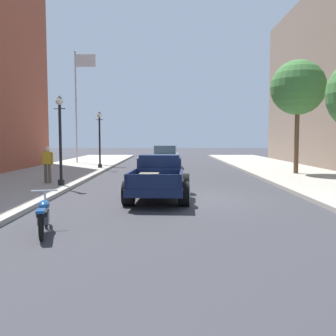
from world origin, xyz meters
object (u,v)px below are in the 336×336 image
Objects in this scene: motorcycle_parked at (46,214)px; pedestrian_sidewalk_left at (49,162)px; flagpole at (81,94)px; street_tree_second at (300,88)px; hotrod_truck_navy at (162,177)px; car_background_silver at (168,158)px; street_lamp_far at (102,135)px; street_lamp_near at (62,133)px.

pedestrian_sidewalk_left is at bearing 107.02° from motorcycle_parked.
flagpole reaches higher than street_tree_second.
pedestrian_sidewalk_left is at bearing 147.08° from hotrod_truck_navy.
street_tree_second is (7.59, -5.73, 4.27)m from car_background_silver.
flagpole is at bearing 97.53° from pedestrian_sidewalk_left.
pedestrian_sidewalk_left is 0.43× the size of street_lamp_far.
pedestrian_sidewalk_left is at bearing -94.81° from street_lamp_far.
car_background_silver is at bearing 19.07° from street_lamp_far.
street_tree_second is (12.88, 4.80, 3.95)m from pedestrian_sidewalk_left.
street_tree_second is at bearing -37.05° from car_background_silver.
car_background_silver is at bearing 68.43° from street_lamp_near.
hotrod_truck_navy is at bearing -70.33° from street_lamp_far.
street_lamp_far reaches higher than car_background_silver.
street_lamp_near is 9.72m from street_lamp_far.
street_lamp_far is at bearing 90.39° from street_lamp_near.
car_background_silver is 0.68× the size of street_tree_second.
motorcycle_parked is (-2.56, -5.13, -0.31)m from hotrod_truck_navy.
hotrod_truck_navy is at bearing -30.78° from street_lamp_near.
street_lamp_far reaches higher than hotrod_truck_navy.
flagpole reaches higher than hotrod_truck_navy.
pedestrian_sidewalk_left is at bearing -82.47° from flagpole.
flagpole is at bearing 151.78° from car_background_silver.
street_lamp_near is 13.54m from street_tree_second.
motorcycle_parked is 8.14m from street_lamp_near.
car_background_silver is (2.69, 19.00, 0.33)m from motorcycle_parked.
flagpole reaches higher than car_background_silver.
street_tree_second is (14.78, -9.59, -0.73)m from flagpole.
street_lamp_far is at bearing -160.93° from car_background_silver.
flagpole is 17.63m from street_tree_second.
car_background_silver reaches higher than hotrod_truck_navy.
motorcycle_parked is at bearing -83.99° from street_lamp_far.
street_tree_second is at bearing 46.50° from hotrod_truck_navy.
car_background_silver is (0.13, 13.87, 0.01)m from hotrod_truck_navy.
street_lamp_far is at bearing 161.03° from street_tree_second.
flagpole is at bearing 147.02° from street_tree_second.
pedestrian_sidewalk_left is 0.18× the size of flagpole.
pedestrian_sidewalk_left is (-2.59, 8.46, 0.64)m from motorcycle_parked.
street_lamp_near is at bearing -111.57° from car_background_silver.
street_lamp_far is at bearing 109.67° from hotrod_truck_navy.
pedestrian_sidewalk_left is 0.26× the size of street_tree_second.
street_tree_second is (10.29, 13.26, 4.60)m from motorcycle_parked.
pedestrian_sidewalk_left is at bearing -116.63° from car_background_silver.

